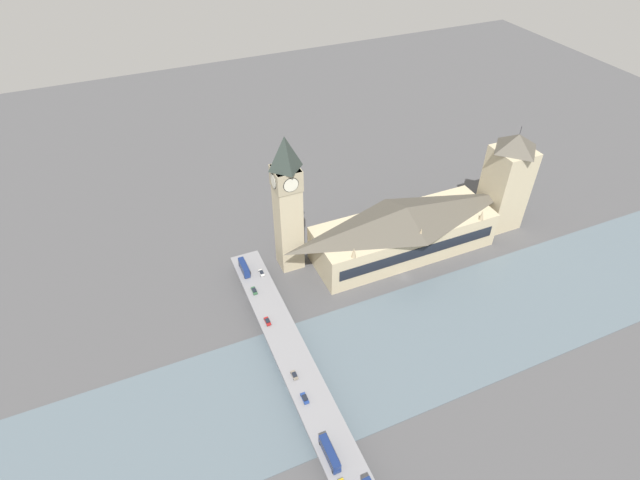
{
  "coord_description": "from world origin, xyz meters",
  "views": [
    {
      "loc": [
        -135.68,
        101.16,
        159.5
      ],
      "look_at": [
        22.04,
        32.91,
        16.29
      ],
      "focal_mm": 28.0,
      "sensor_mm": 36.0,
      "label": 1
    }
  ],
  "objects_px": {
    "car_southbound_tail": "(254,291)",
    "road_bridge": "(301,376)",
    "victoria_tower": "(506,181)",
    "parliament_hall": "(404,230)",
    "car_southbound_lead": "(305,398)",
    "clock_tower": "(287,201)",
    "double_decker_bus_lead": "(244,267)",
    "car_northbound_lead": "(267,321)",
    "double_decker_bus_mid": "(330,453)",
    "car_southbound_mid": "(261,273)",
    "car_northbound_tail": "(294,375)"
  },
  "relations": [
    {
      "from": "road_bridge",
      "to": "double_decker_bus_mid",
      "type": "xyz_separation_m",
      "value": [
        -32.26,
        3.28,
        3.69
      ]
    },
    {
      "from": "road_bridge",
      "to": "car_southbound_tail",
      "type": "relative_size",
      "value": 31.46
    },
    {
      "from": "clock_tower",
      "to": "road_bridge",
      "type": "distance_m",
      "value": 73.57
    },
    {
      "from": "parliament_hall",
      "to": "double_decker_bus_mid",
      "type": "height_order",
      "value": "parliament_hall"
    },
    {
      "from": "clock_tower",
      "to": "double_decker_bus_lead",
      "type": "distance_m",
      "value": 35.71
    },
    {
      "from": "car_southbound_lead",
      "to": "victoria_tower",
      "type": "bearing_deg",
      "value": -65.15
    },
    {
      "from": "car_northbound_lead",
      "to": "car_southbound_tail",
      "type": "distance_m",
      "value": 18.59
    },
    {
      "from": "double_decker_bus_lead",
      "to": "car_southbound_tail",
      "type": "xyz_separation_m",
      "value": [
        -13.64,
        -0.21,
        -1.95
      ]
    },
    {
      "from": "clock_tower",
      "to": "victoria_tower",
      "type": "relative_size",
      "value": 1.22
    },
    {
      "from": "road_bridge",
      "to": "car_southbound_lead",
      "type": "height_order",
      "value": "car_southbound_lead"
    },
    {
      "from": "parliament_hall",
      "to": "car_northbound_lead",
      "type": "distance_m",
      "value": 79.44
    },
    {
      "from": "parliament_hall",
      "to": "victoria_tower",
      "type": "distance_m",
      "value": 57.74
    },
    {
      "from": "double_decker_bus_lead",
      "to": "car_northbound_lead",
      "type": "bearing_deg",
      "value": 179.78
    },
    {
      "from": "double_decker_bus_mid",
      "to": "car_southbound_tail",
      "type": "relative_size",
      "value": 2.59
    },
    {
      "from": "car_northbound_tail",
      "to": "car_southbound_lead",
      "type": "distance_m",
      "value": 10.29
    },
    {
      "from": "car_southbound_mid",
      "to": "car_southbound_tail",
      "type": "relative_size",
      "value": 0.93
    },
    {
      "from": "double_decker_bus_mid",
      "to": "car_southbound_tail",
      "type": "xyz_separation_m",
      "value": [
        79.06,
        -0.26,
        -1.89
      ]
    },
    {
      "from": "car_northbound_tail",
      "to": "car_southbound_lead",
      "type": "xyz_separation_m",
      "value": [
        -10.29,
        0.13,
        0.05
      ]
    },
    {
      "from": "parliament_hall",
      "to": "double_decker_bus_lead",
      "type": "xyz_separation_m",
      "value": [
        9.56,
        75.78,
        -4.17
      ]
    },
    {
      "from": "car_northbound_lead",
      "to": "car_southbound_tail",
      "type": "xyz_separation_m",
      "value": [
        18.59,
        -0.33,
        -0.07
      ]
    },
    {
      "from": "clock_tower",
      "to": "car_northbound_tail",
      "type": "bearing_deg",
      "value": 160.6
    },
    {
      "from": "victoria_tower",
      "to": "double_decker_bus_mid",
      "type": "bearing_deg",
      "value": 122.19
    },
    {
      "from": "car_southbound_lead",
      "to": "car_southbound_mid",
      "type": "distance_m",
      "value": 66.4
    },
    {
      "from": "parliament_hall",
      "to": "car_southbound_mid",
      "type": "distance_m",
      "value": 69.73
    },
    {
      "from": "car_northbound_tail",
      "to": "car_southbound_mid",
      "type": "relative_size",
      "value": 0.93
    },
    {
      "from": "victoria_tower",
      "to": "road_bridge",
      "type": "relative_size",
      "value": 0.38
    },
    {
      "from": "car_southbound_tail",
      "to": "car_southbound_lead",
      "type": "bearing_deg",
      "value": -179.72
    },
    {
      "from": "double_decker_bus_mid",
      "to": "car_southbound_mid",
      "type": "distance_m",
      "value": 88.62
    },
    {
      "from": "parliament_hall",
      "to": "victoria_tower",
      "type": "bearing_deg",
      "value": -89.94
    },
    {
      "from": "road_bridge",
      "to": "car_northbound_tail",
      "type": "xyz_separation_m",
      "value": [
        0.26,
        2.6,
        1.79
      ]
    },
    {
      "from": "parliament_hall",
      "to": "victoria_tower",
      "type": "relative_size",
      "value": 1.58
    },
    {
      "from": "car_southbound_tail",
      "to": "road_bridge",
      "type": "bearing_deg",
      "value": -176.32
    },
    {
      "from": "double_decker_bus_lead",
      "to": "car_southbound_lead",
      "type": "relative_size",
      "value": 2.21
    },
    {
      "from": "car_northbound_tail",
      "to": "car_southbound_mid",
      "type": "height_order",
      "value": "car_northbound_tail"
    },
    {
      "from": "car_southbound_lead",
      "to": "road_bridge",
      "type": "bearing_deg",
      "value": -15.26
    },
    {
      "from": "double_decker_bus_mid",
      "to": "car_southbound_lead",
      "type": "xyz_separation_m",
      "value": [
        22.23,
        -0.54,
        -1.84
      ]
    },
    {
      "from": "car_southbound_lead",
      "to": "car_northbound_lead",
      "type": "bearing_deg",
      "value": 0.9
    },
    {
      "from": "car_southbound_tail",
      "to": "clock_tower",
      "type": "bearing_deg",
      "value": -53.3
    },
    {
      "from": "victoria_tower",
      "to": "double_decker_bus_lead",
      "type": "distance_m",
      "value": 133.52
    },
    {
      "from": "car_northbound_lead",
      "to": "car_southbound_lead",
      "type": "bearing_deg",
      "value": -179.1
    },
    {
      "from": "victoria_tower",
      "to": "double_decker_bus_mid",
      "type": "distance_m",
      "value": 157.09
    },
    {
      "from": "parliament_hall",
      "to": "car_southbound_lead",
      "type": "distance_m",
      "value": 97.04
    },
    {
      "from": "car_northbound_tail",
      "to": "clock_tower",
      "type": "bearing_deg",
      "value": -19.4
    },
    {
      "from": "clock_tower",
      "to": "double_decker_bus_lead",
      "type": "relative_size",
      "value": 6.66
    },
    {
      "from": "parliament_hall",
      "to": "road_bridge",
      "type": "bearing_deg",
      "value": 125.04
    },
    {
      "from": "victoria_tower",
      "to": "road_bridge",
      "type": "xyz_separation_m",
      "value": [
        -50.93,
        128.9,
        -20.56
      ]
    },
    {
      "from": "double_decker_bus_mid",
      "to": "car_southbound_lead",
      "type": "relative_size",
      "value": 2.62
    },
    {
      "from": "victoria_tower",
      "to": "car_southbound_lead",
      "type": "distance_m",
      "value": 146.27
    },
    {
      "from": "victoria_tower",
      "to": "car_southbound_mid",
      "type": "relative_size",
      "value": 12.86
    },
    {
      "from": "clock_tower",
      "to": "car_southbound_tail",
      "type": "height_order",
      "value": "clock_tower"
    }
  ]
}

